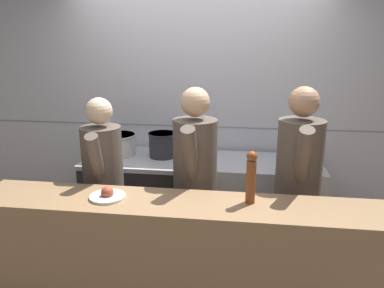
{
  "coord_description": "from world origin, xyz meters",
  "views": [
    {
      "loc": [
        0.44,
        -2.4,
        2.01
      ],
      "look_at": [
        0.02,
        0.62,
        1.15
      ],
      "focal_mm": 35.0,
      "sensor_mm": 36.0,
      "label": 1
    }
  ],
  "objects_px": {
    "plated_dish_main": "(107,195)",
    "chef_head_cook": "(104,183)",
    "stock_pot": "(118,144)",
    "chef_line": "(297,184)",
    "chef_sous": "(195,182)",
    "sauce_pot": "(163,144)",
    "pepper_mill": "(251,176)",
    "oven_range": "(142,201)"
  },
  "relations": [
    {
      "from": "plated_dish_main",
      "to": "chef_head_cook",
      "type": "height_order",
      "value": "chef_head_cook"
    },
    {
      "from": "stock_pot",
      "to": "chef_line",
      "type": "height_order",
      "value": "chef_line"
    },
    {
      "from": "plated_dish_main",
      "to": "chef_head_cook",
      "type": "bearing_deg",
      "value": 113.99
    },
    {
      "from": "chef_sous",
      "to": "chef_line",
      "type": "xyz_separation_m",
      "value": [
        0.79,
        0.04,
        0.01
      ]
    },
    {
      "from": "stock_pot",
      "to": "chef_line",
      "type": "xyz_separation_m",
      "value": [
        1.62,
        -0.62,
        -0.09
      ]
    },
    {
      "from": "chef_head_cook",
      "to": "sauce_pot",
      "type": "bearing_deg",
      "value": 52.29
    },
    {
      "from": "pepper_mill",
      "to": "stock_pot",
      "type": "bearing_deg",
      "value": 139.41
    },
    {
      "from": "stock_pot",
      "to": "pepper_mill",
      "type": "xyz_separation_m",
      "value": [
        1.26,
        -1.08,
        0.13
      ]
    },
    {
      "from": "oven_range",
      "to": "chef_head_cook",
      "type": "distance_m",
      "value": 0.75
    },
    {
      "from": "plated_dish_main",
      "to": "chef_head_cook",
      "type": "xyz_separation_m",
      "value": [
        -0.21,
        0.47,
        -0.11
      ]
    },
    {
      "from": "chef_line",
      "to": "chef_head_cook",
      "type": "bearing_deg",
      "value": -175.61
    },
    {
      "from": "stock_pot",
      "to": "chef_head_cook",
      "type": "xyz_separation_m",
      "value": [
        0.09,
        -0.66,
        -0.15
      ]
    },
    {
      "from": "sauce_pot",
      "to": "pepper_mill",
      "type": "distance_m",
      "value": 1.34
    },
    {
      "from": "chef_sous",
      "to": "stock_pot",
      "type": "bearing_deg",
      "value": 143.66
    },
    {
      "from": "stock_pot",
      "to": "chef_sous",
      "type": "bearing_deg",
      "value": -38.13
    },
    {
      "from": "pepper_mill",
      "to": "chef_sous",
      "type": "xyz_separation_m",
      "value": [
        -0.42,
        0.42,
        -0.22
      ]
    },
    {
      "from": "oven_range",
      "to": "plated_dish_main",
      "type": "relative_size",
      "value": 4.19
    },
    {
      "from": "oven_range",
      "to": "stock_pot",
      "type": "bearing_deg",
      "value": 167.89
    },
    {
      "from": "sauce_pot",
      "to": "chef_head_cook",
      "type": "xyz_separation_m",
      "value": [
        -0.35,
        -0.65,
        -0.16
      ]
    },
    {
      "from": "stock_pot",
      "to": "chef_line",
      "type": "distance_m",
      "value": 1.74
    },
    {
      "from": "stock_pot",
      "to": "chef_sous",
      "type": "distance_m",
      "value": 1.07
    },
    {
      "from": "plated_dish_main",
      "to": "chef_sous",
      "type": "xyz_separation_m",
      "value": [
        0.54,
        0.47,
        -0.06
      ]
    },
    {
      "from": "oven_range",
      "to": "pepper_mill",
      "type": "relative_size",
      "value": 2.88
    },
    {
      "from": "stock_pot",
      "to": "chef_head_cook",
      "type": "bearing_deg",
      "value": -82.22
    },
    {
      "from": "sauce_pot",
      "to": "plated_dish_main",
      "type": "relative_size",
      "value": 1.13
    },
    {
      "from": "oven_range",
      "to": "sauce_pot",
      "type": "height_order",
      "value": "sauce_pot"
    },
    {
      "from": "oven_range",
      "to": "stock_pot",
      "type": "distance_m",
      "value": 0.61
    },
    {
      "from": "stock_pot",
      "to": "sauce_pot",
      "type": "height_order",
      "value": "sauce_pot"
    },
    {
      "from": "plated_dish_main",
      "to": "chef_line",
      "type": "distance_m",
      "value": 1.42
    },
    {
      "from": "chef_sous",
      "to": "plated_dish_main",
      "type": "bearing_deg",
      "value": -136.8
    },
    {
      "from": "pepper_mill",
      "to": "chef_head_cook",
      "type": "bearing_deg",
      "value": 160.34
    },
    {
      "from": "pepper_mill",
      "to": "chef_head_cook",
      "type": "xyz_separation_m",
      "value": [
        -1.17,
        0.42,
        -0.28
      ]
    },
    {
      "from": "plated_dish_main",
      "to": "pepper_mill",
      "type": "relative_size",
      "value": 0.69
    },
    {
      "from": "pepper_mill",
      "to": "chef_line",
      "type": "relative_size",
      "value": 0.21
    },
    {
      "from": "chef_head_cook",
      "to": "plated_dish_main",
      "type": "bearing_deg",
      "value": -75.15
    },
    {
      "from": "stock_pot",
      "to": "plated_dish_main",
      "type": "bearing_deg",
      "value": -75.14
    },
    {
      "from": "oven_range",
      "to": "chef_head_cook",
      "type": "height_order",
      "value": "chef_head_cook"
    },
    {
      "from": "stock_pot",
      "to": "oven_range",
      "type": "bearing_deg",
      "value": -12.11
    },
    {
      "from": "pepper_mill",
      "to": "chef_head_cook",
      "type": "relative_size",
      "value": 0.22
    },
    {
      "from": "chef_sous",
      "to": "chef_line",
      "type": "height_order",
      "value": "chef_line"
    },
    {
      "from": "sauce_pot",
      "to": "plated_dish_main",
      "type": "xyz_separation_m",
      "value": [
        -0.14,
        -1.12,
        -0.05
      ]
    },
    {
      "from": "oven_range",
      "to": "chef_line",
      "type": "height_order",
      "value": "chef_line"
    }
  ]
}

